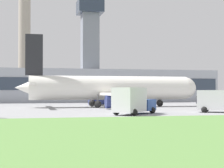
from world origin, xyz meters
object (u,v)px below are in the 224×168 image
(baggage_truck, at_px, (133,101))
(fuel_truck, at_px, (218,101))
(pushback_tug, at_px, (207,100))
(ground_crew_person, at_px, (201,103))
(airplane, at_px, (108,88))

(baggage_truck, bearing_deg, fuel_truck, 7.96)
(pushback_tug, bearing_deg, baggage_truck, -133.79)
(fuel_truck, bearing_deg, ground_crew_person, 80.86)
(airplane, height_order, fuel_truck, airplane)
(pushback_tug, relative_size, baggage_truck, 0.60)
(pushback_tug, distance_m, baggage_truck, 26.45)
(airplane, xyz_separation_m, ground_crew_person, (10.22, -10.41, -1.94))
(baggage_truck, relative_size, fuel_truck, 1.08)
(fuel_truck, bearing_deg, airplane, 118.49)
(baggage_truck, xyz_separation_m, ground_crew_person, (11.60, 7.97, -0.45))
(baggage_truck, xyz_separation_m, fuel_truck, (10.56, 1.48, -0.11))
(baggage_truck, height_order, fuel_truck, baggage_truck)
(pushback_tug, relative_size, fuel_truck, 0.65)
(pushback_tug, height_order, baggage_truck, baggage_truck)
(airplane, bearing_deg, pushback_tug, 2.41)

